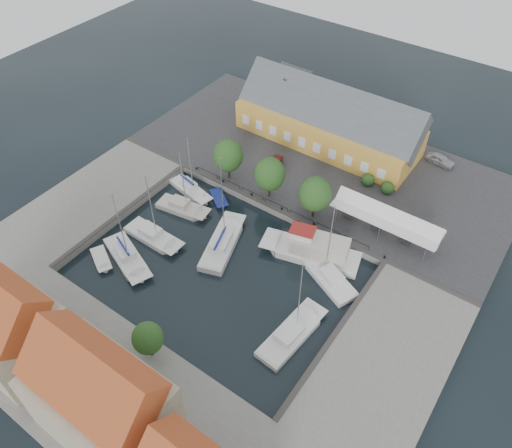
% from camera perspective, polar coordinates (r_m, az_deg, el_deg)
% --- Properties ---
extents(ground, '(140.00, 140.00, 0.00)m').
position_cam_1_polar(ground, '(62.47, -3.19, -4.15)').
color(ground, black).
rests_on(ground, ground).
extents(north_quay, '(56.00, 26.00, 1.00)m').
position_cam_1_polar(north_quay, '(76.34, 7.44, 6.84)').
color(north_quay, '#2D2D30').
rests_on(north_quay, ground).
extents(west_quay, '(12.00, 24.00, 1.00)m').
position_cam_1_polar(west_quay, '(73.35, -17.95, 2.85)').
color(west_quay, slate).
rests_on(west_quay, ground).
extents(east_quay, '(12.00, 24.00, 1.00)m').
position_cam_1_polar(east_quay, '(55.28, 14.47, -14.98)').
color(east_quay, slate).
rests_on(east_quay, ground).
extents(south_bank, '(56.00, 14.00, 1.00)m').
position_cam_1_polar(south_bank, '(54.58, -17.41, -17.34)').
color(south_bank, slate).
rests_on(south_bank, ground).
extents(quay_edge_fittings, '(56.00, 24.72, 0.40)m').
position_cam_1_polar(quay_edge_fittings, '(64.21, -0.63, -0.93)').
color(quay_edge_fittings, '#383533').
rests_on(quay_edge_fittings, north_quay).
extents(warehouse, '(28.56, 14.00, 9.55)m').
position_cam_1_polar(warehouse, '(78.94, 8.02, 11.71)').
color(warehouse, gold).
rests_on(warehouse, north_quay).
extents(tent_canopy, '(14.00, 4.00, 2.83)m').
position_cam_1_polar(tent_canopy, '(64.38, 14.70, 0.66)').
color(tent_canopy, white).
rests_on(tent_canopy, north_quay).
extents(quay_trees, '(18.20, 4.20, 6.30)m').
position_cam_1_polar(quay_trees, '(66.88, 1.58, 5.72)').
color(quay_trees, black).
rests_on(quay_trees, north_quay).
extents(car_silver, '(4.45, 2.17, 1.46)m').
position_cam_1_polar(car_silver, '(79.37, 20.32, 6.92)').
color(car_silver, '#A9ABB1').
rests_on(car_silver, north_quay).
extents(car_red, '(2.26, 3.91, 1.22)m').
position_cam_1_polar(car_red, '(74.00, 2.20, 6.92)').
color(car_red, '#571415').
rests_on(car_red, north_quay).
extents(center_sailboat, '(6.10, 10.65, 13.99)m').
position_cam_1_polar(center_sailboat, '(63.81, -3.87, -2.35)').
color(center_sailboat, silver).
rests_on(center_sailboat, ground).
extents(trawler, '(13.05, 6.78, 5.00)m').
position_cam_1_polar(trawler, '(62.46, 6.66, -3.07)').
color(trawler, silver).
rests_on(trawler, ground).
extents(east_boat_a, '(8.87, 6.12, 12.08)m').
position_cam_1_polar(east_boat_a, '(60.80, 8.34, -6.18)').
color(east_boat_a, silver).
rests_on(east_boat_a, ground).
extents(east_boat_c, '(3.85, 9.78, 12.04)m').
position_cam_1_polar(east_boat_c, '(55.68, 4.00, -12.58)').
color(east_boat_c, silver).
rests_on(east_boat_c, ground).
extents(west_boat_a, '(7.86, 3.72, 10.27)m').
position_cam_1_polar(west_boat_a, '(71.97, -7.52, 3.84)').
color(west_boat_a, silver).
rests_on(west_boat_a, ground).
extents(west_boat_b, '(7.90, 3.75, 10.53)m').
position_cam_1_polar(west_boat_b, '(69.32, -8.44, 1.78)').
color(west_boat_b, beige).
rests_on(west_boat_b, ground).
extents(west_boat_c, '(8.68, 2.91, 11.58)m').
position_cam_1_polar(west_boat_c, '(66.08, -11.68, -1.45)').
color(west_boat_c, silver).
rests_on(west_boat_c, ground).
extents(west_boat_d, '(9.52, 5.88, 12.26)m').
position_cam_1_polar(west_boat_d, '(64.32, -14.50, -3.76)').
color(west_boat_d, silver).
rests_on(west_boat_d, ground).
extents(launch_sw, '(4.77, 3.57, 0.98)m').
position_cam_1_polar(launch_sw, '(65.18, -17.24, -3.96)').
color(launch_sw, silver).
rests_on(launch_sw, ground).
extents(launch_nw, '(4.37, 3.70, 0.88)m').
position_cam_1_polar(launch_nw, '(70.44, -4.29, 2.87)').
color(launch_nw, navy).
rests_on(launch_nw, ground).
extents(townhouses, '(36.30, 8.50, 12.00)m').
position_cam_1_polar(townhouses, '(48.70, -19.23, -17.42)').
color(townhouses, '#BEAF92').
rests_on(townhouses, south_bank).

